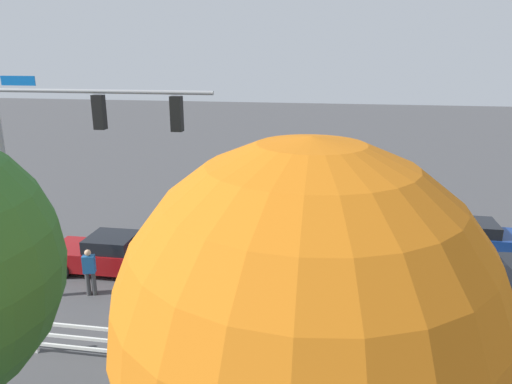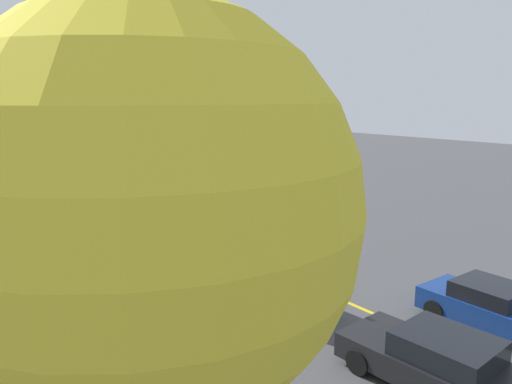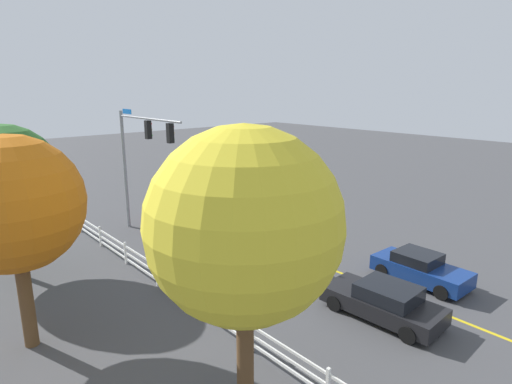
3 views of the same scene
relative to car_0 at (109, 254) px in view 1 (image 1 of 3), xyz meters
name	(u,v)px [view 1 (image 1 of 3)]	position (x,y,z in m)	size (l,w,h in m)	color
ground_plane	(219,255)	(-3.79, -2.10, -0.69)	(120.00, 120.00, 0.00)	#444447
lane_center_stripe	(316,262)	(-7.79, -2.10, -0.68)	(28.00, 0.16, 0.01)	gold
signal_assembly	(65,151)	(-0.19, 2.44, 4.49)	(6.92, 0.38, 7.41)	gray
car_0	(109,254)	(0.00, 0.00, 0.00)	(4.25, 1.89, 1.45)	maroon
car_2	(476,238)	(-14.28, -4.03, -0.02)	(4.25, 1.95, 1.38)	navy
car_3	(200,223)	(-2.51, -3.88, -0.01)	(4.77, 2.10, 1.39)	navy
car_4	(349,271)	(-9.00, -0.04, 0.00)	(4.14, 2.13, 1.46)	silver
pedestrian	(90,270)	(-0.23, 1.86, 0.24)	(0.45, 0.35, 1.69)	#3F3F42
white_rail_fence	(266,357)	(-6.79, 5.16, -0.09)	(26.10, 0.10, 1.15)	white
tree_0	(305,328)	(-8.00, 10.62, 4.33)	(4.46, 4.46, 7.27)	brown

